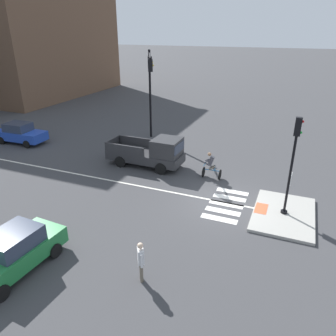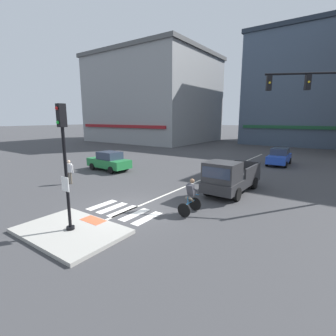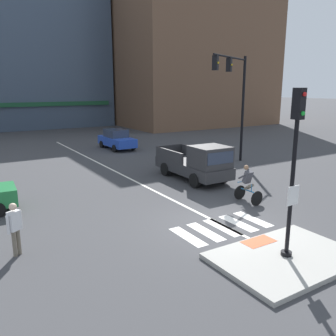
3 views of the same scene
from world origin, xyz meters
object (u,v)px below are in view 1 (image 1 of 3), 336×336
(car_blue_eastbound_distant, at_px, (20,133))
(cyclist, at_px, (211,165))
(pedestrian_at_curb_left, at_px, (141,259))
(signal_pole, at_px, (293,158))
(pickup_truck_charcoal_eastbound_mid, at_px, (151,153))
(traffic_light_mast, at_px, (150,81))
(car_green_cross_left, at_px, (13,252))

(car_blue_eastbound_distant, height_order, cyclist, cyclist)
(cyclist, xyz_separation_m, pedestrian_at_curb_left, (-9.59, -0.05, 0.11))
(signal_pole, xyz_separation_m, pickup_truck_charcoal_eastbound_mid, (3.12, 8.73, -2.09))
(pedestrian_at_curb_left, bearing_deg, pickup_truck_charcoal_eastbound_mid, 23.12)
(traffic_light_mast, height_order, car_blue_eastbound_distant, traffic_light_mast)
(pickup_truck_charcoal_eastbound_mid, height_order, cyclist, pickup_truck_charcoal_eastbound_mid)
(car_green_cross_left, bearing_deg, pedestrian_at_curb_left, -74.51)
(pedestrian_at_curb_left, bearing_deg, car_green_cross_left, 105.49)
(signal_pole, relative_size, car_green_cross_left, 1.16)
(traffic_light_mast, bearing_deg, cyclist, -127.33)
(signal_pole, distance_m, pickup_truck_charcoal_eastbound_mid, 9.50)
(cyclist, bearing_deg, signal_pole, -121.83)
(pickup_truck_charcoal_eastbound_mid, bearing_deg, signal_pole, -109.67)
(car_green_cross_left, bearing_deg, car_blue_eastbound_distant, 44.37)
(traffic_light_mast, relative_size, pedestrian_at_curb_left, 4.22)
(traffic_light_mast, bearing_deg, pedestrian_at_curb_left, -156.16)
(traffic_light_mast, distance_m, pedestrian_at_curb_left, 16.22)
(signal_pole, distance_m, car_blue_eastbound_distant, 20.99)
(car_blue_eastbound_distant, relative_size, pedestrian_at_curb_left, 2.49)
(car_blue_eastbound_distant, bearing_deg, cyclist, -92.37)
(signal_pole, bearing_deg, car_blue_eastbound_distant, 80.36)
(pickup_truck_charcoal_eastbound_mid, distance_m, pedestrian_at_curb_left, 10.74)
(traffic_light_mast, relative_size, cyclist, 4.20)
(signal_pole, distance_m, traffic_light_mast, 13.42)
(traffic_light_mast, xyz_separation_m, cyclist, (-4.82, -6.32, -4.00))
(traffic_light_mast, xyz_separation_m, pickup_truck_charcoal_eastbound_mid, (-4.53, -2.15, -3.89))
(car_blue_eastbound_distant, distance_m, pedestrian_at_curb_left, 19.05)
(car_blue_eastbound_distant, relative_size, cyclist, 2.48)
(car_green_cross_left, xyz_separation_m, pedestrian_at_curb_left, (1.31, -4.74, 0.17))
(signal_pole, bearing_deg, pickup_truck_charcoal_eastbound_mid, 70.33)
(traffic_light_mast, xyz_separation_m, pedestrian_at_curb_left, (-14.40, -6.37, -3.89))
(traffic_light_mast, height_order, cyclist, traffic_light_mast)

